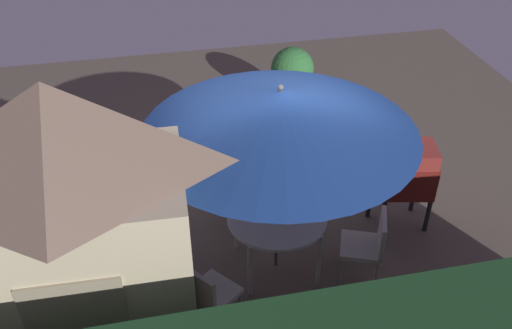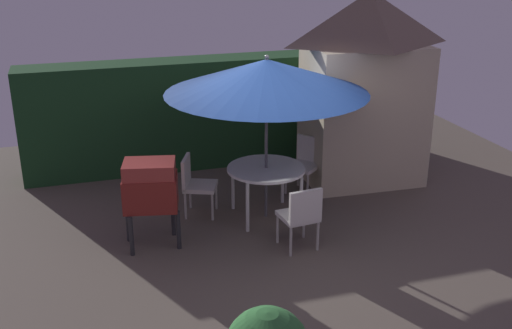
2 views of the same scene
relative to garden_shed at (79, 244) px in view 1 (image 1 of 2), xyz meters
name	(u,v)px [view 1 (image 1 of 2)]	position (x,y,z in m)	size (l,w,h in m)	color
ground_plane	(262,212)	(-2.05, -1.95, -1.60)	(11.00, 11.00, 0.00)	brown
garden_shed	(79,244)	(0.00, 0.00, 0.00)	(2.03, 1.42, 3.14)	#C6B793
patio_table	(277,220)	(-2.00, -0.95, -0.89)	(1.14, 1.14, 0.78)	white
patio_umbrella	(280,112)	(-2.00, -0.95, 0.52)	(2.86, 2.86, 2.42)	#4C4C51
bbq_grill	(405,171)	(-3.73, -1.36, -0.76)	(0.79, 0.64, 1.20)	maroon
chair_near_shed	(207,293)	(-1.08, -0.21, -1.08)	(0.65, 0.65, 0.90)	silver
chair_far_side	(369,243)	(-2.98, -0.56, -1.08)	(0.60, 0.60, 0.90)	silver
chair_toward_hedge	(247,178)	(-1.87, -2.06, -1.08)	(0.51, 0.51, 0.90)	silver
potted_plant_by_shed	(292,72)	(-3.23, -4.80, -1.00)	(0.74, 0.74, 1.05)	silver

